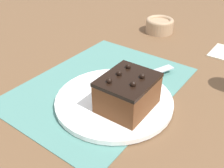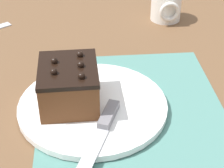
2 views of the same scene
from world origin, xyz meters
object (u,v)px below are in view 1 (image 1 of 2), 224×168
object	(u,v)px
cake_plate	(114,100)
serving_knife	(128,80)
chocolate_cake	(128,93)
small_bowl	(160,25)

from	to	relation	value
cake_plate	serving_knife	distance (m)	0.08
chocolate_cake	small_bowl	distance (m)	0.49
cake_plate	small_bowl	world-z (taller)	small_bowl
cake_plate	small_bowl	size ratio (longest dim) A/B	2.69
cake_plate	chocolate_cake	bearing A→B (deg)	-100.07
small_bowl	serving_knife	bearing A→B (deg)	-163.49
cake_plate	serving_knife	bearing A→B (deg)	8.85
chocolate_cake	serving_knife	size ratio (longest dim) A/B	0.59
small_bowl	chocolate_cake	bearing A→B (deg)	-160.41
chocolate_cake	serving_knife	xyz separation A→B (m)	(0.09, 0.05, -0.03)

